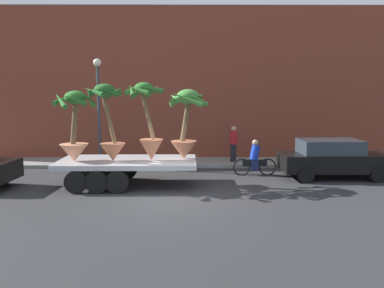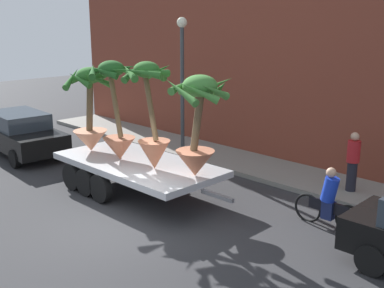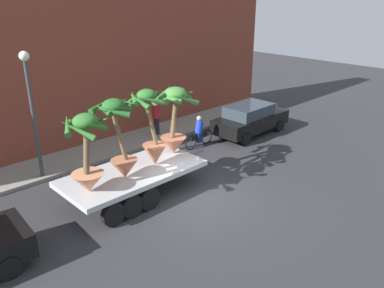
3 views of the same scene
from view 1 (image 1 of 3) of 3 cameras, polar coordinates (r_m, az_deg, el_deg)
The scene contains 12 objects.
ground_plane at distance 13.19m, azimuth -3.49°, elevation -7.80°, with size 60.00×60.00×0.00m, color #2D2D30.
sidewalk at distance 19.12m, azimuth -2.50°, elevation -2.70°, with size 24.00×2.20×0.15m, color gray.
building_facade at distance 20.51m, azimuth -2.38°, elevation 8.64°, with size 24.00×1.20×7.73m, color brown.
flatbed_trailer at distance 14.92m, azimuth -10.22°, elevation -3.11°, with size 6.10×2.53×0.98m.
potted_palm_rear at distance 14.80m, azimuth -16.73°, elevation 2.06°, with size 1.50×1.58×2.56m.
potted_palm_middle at distance 14.43m, azimuth -6.42°, elevation 2.95°, with size 1.44×1.42×2.87m.
potted_palm_front at distance 14.54m, azimuth -11.95°, elevation 2.88°, with size 1.52×1.56×2.81m.
potted_palm_extra at distance 14.70m, azimuth -0.88°, elevation 3.03°, with size 1.53×1.60×2.62m.
cyclist at distance 16.71m, azimuth 9.12°, elevation -2.24°, with size 1.84×0.35×1.54m.
parked_car at distance 16.91m, azimuth 19.85°, elevation -1.94°, with size 4.38×1.89×1.58m.
pedestrian_near_gate at distance 18.91m, azimuth 6.05°, elevation 0.12°, with size 0.36×0.36×1.71m.
street_lamp at distance 18.47m, azimuth -13.46°, elevation 6.58°, with size 0.36×0.36×4.83m.
Camera 1 is at (0.72, -12.69, 3.52)m, focal length 36.66 mm.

